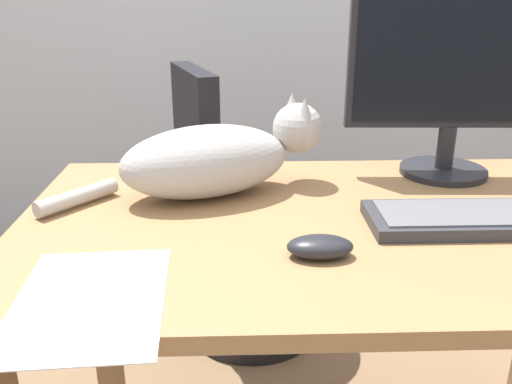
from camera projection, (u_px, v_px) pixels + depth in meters
desk at (354, 271)px, 1.08m from camera, size 1.31×0.73×0.75m
office_chair at (238, 225)px, 1.84m from camera, size 0.50×0.48×0.93m
monitor at (455, 78)px, 1.21m from camera, size 0.48×0.20×0.41m
keyboard at (486, 218)px, 1.01m from camera, size 0.44×0.15×0.03m
cat at (216, 157)px, 1.14m from camera, size 0.58×0.30×0.20m
computer_mouse at (320, 247)px, 0.89m from camera, size 0.11×0.06×0.04m
paper_sheet at (90, 300)px, 0.77m from camera, size 0.23×0.31×0.00m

